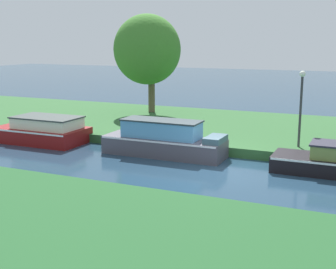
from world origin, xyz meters
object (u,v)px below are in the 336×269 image
(slate_cruiser, at_px, (164,141))
(willow_tree_left, at_px, (147,50))
(lamp_post, at_px, (301,100))
(maroon_narrowboat, at_px, (43,131))

(slate_cruiser, bearing_deg, willow_tree_left, 121.12)
(willow_tree_left, relative_size, lamp_post, 1.87)
(maroon_narrowboat, bearing_deg, slate_cruiser, 0.00)
(maroon_narrowboat, height_order, lamp_post, lamp_post)
(slate_cruiser, xyz_separation_m, lamp_post, (5.10, 2.13, 1.71))
(lamp_post, bearing_deg, maroon_narrowboat, -169.38)
(slate_cruiser, bearing_deg, lamp_post, 22.66)
(willow_tree_left, bearing_deg, slate_cruiser, -58.88)
(willow_tree_left, xyz_separation_m, lamp_post, (9.65, -5.40, -1.82))
(maroon_narrowboat, relative_size, slate_cruiser, 0.84)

